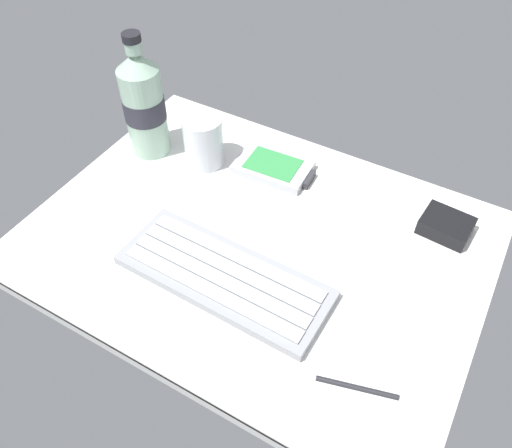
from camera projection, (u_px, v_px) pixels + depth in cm
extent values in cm
cube|color=silver|center=(256.00, 243.00, 76.01)|extent=(64.00, 48.00, 2.00)
cube|color=silver|center=(157.00, 366.00, 61.18)|extent=(64.00, 1.20, 0.80)
cube|color=#93969B|center=(225.00, 277.00, 69.64)|extent=(29.27, 11.74, 1.40)
cube|color=#ADAFB5|center=(238.00, 257.00, 70.93)|extent=(26.72, 2.68, 0.30)
cube|color=#ADAFB5|center=(229.00, 268.00, 69.65)|extent=(26.72, 2.68, 0.30)
cube|color=#ADAFB5|center=(220.00, 279.00, 68.38)|extent=(26.72, 2.68, 0.30)
cube|color=#ADAFB5|center=(210.00, 291.00, 67.10)|extent=(26.72, 2.68, 0.30)
cube|color=#B7BABF|center=(273.00, 167.00, 84.79)|extent=(12.38, 8.21, 1.40)
cube|color=green|center=(273.00, 164.00, 84.24)|extent=(8.70, 6.36, 0.10)
cube|color=#333338|center=(309.00, 179.00, 82.82)|extent=(1.00, 3.84, 1.12)
cylinder|color=silver|center=(203.00, 141.00, 83.76)|extent=(6.40, 6.40, 8.50)
cylinder|color=yellow|center=(204.00, 146.00, 84.49)|extent=(5.50, 5.50, 6.12)
cylinder|color=#9EC1A8|center=(145.00, 112.00, 83.70)|extent=(6.60, 6.60, 15.00)
cone|color=#9EC1A8|center=(136.00, 61.00, 77.17)|extent=(6.60, 6.60, 2.80)
cylinder|color=#9EC1A8|center=(133.00, 47.00, 75.49)|extent=(2.51, 2.51, 1.80)
cylinder|color=black|center=(131.00, 37.00, 74.39)|extent=(2.77, 2.77, 1.20)
cylinder|color=#2D2D38|center=(144.00, 108.00, 83.15)|extent=(6.73, 6.73, 3.80)
cube|color=black|center=(446.00, 226.00, 75.32)|extent=(7.43, 6.15, 2.40)
cylinder|color=#26262B|center=(357.00, 387.00, 59.48)|extent=(9.35, 3.16, 0.70)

